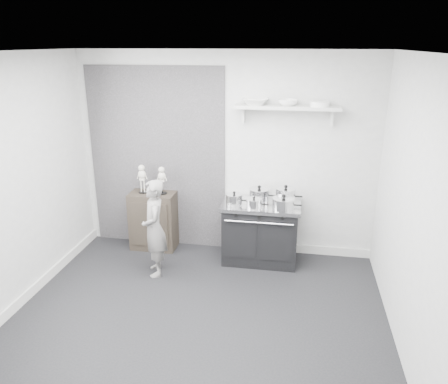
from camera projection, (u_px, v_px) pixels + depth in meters
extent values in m
plane|color=black|center=(196.00, 320.00, 4.60)|extent=(4.00, 4.00, 0.00)
cube|color=#B8B8B6|center=(225.00, 155.00, 5.84)|extent=(4.00, 0.02, 2.70)
cube|color=#B8B8B6|center=(118.00, 307.00, 2.48)|extent=(4.00, 0.02, 2.70)
cube|color=#B8B8B6|center=(4.00, 189.00, 4.49)|extent=(0.02, 3.60, 2.70)
cube|color=#B8B8B6|center=(414.00, 214.00, 3.84)|extent=(0.02, 3.60, 2.70)
cube|color=silver|center=(190.00, 52.00, 3.72)|extent=(4.00, 3.60, 0.02)
cube|color=black|center=(157.00, 159.00, 6.01)|extent=(1.90, 0.02, 2.50)
cube|color=silver|center=(295.00, 248.00, 6.08)|extent=(2.00, 0.03, 0.12)
cube|color=silver|center=(24.00, 298.00, 4.90)|extent=(0.03, 3.60, 0.12)
cube|color=silver|center=(287.00, 107.00, 5.37)|extent=(1.30, 0.26, 0.04)
cube|color=silver|center=(244.00, 115.00, 5.56)|extent=(0.03, 0.12, 0.20)
cube|color=silver|center=(332.00, 117.00, 5.39)|extent=(0.03, 0.12, 0.20)
cube|color=black|center=(261.00, 234.00, 5.77)|extent=(0.95, 0.57, 0.76)
cube|color=silver|center=(261.00, 205.00, 5.64)|extent=(1.01, 0.61, 0.05)
cube|color=black|center=(240.00, 240.00, 5.53)|extent=(0.40, 0.02, 0.50)
cube|color=black|center=(277.00, 243.00, 5.46)|extent=(0.40, 0.02, 0.50)
cylinder|color=silver|center=(259.00, 223.00, 5.38)|extent=(0.86, 0.02, 0.02)
cylinder|color=black|center=(236.00, 215.00, 5.42)|extent=(0.04, 0.03, 0.04)
cylinder|color=black|center=(259.00, 217.00, 5.37)|extent=(0.04, 0.03, 0.04)
cylinder|color=black|center=(282.00, 218.00, 5.33)|extent=(0.04, 0.03, 0.04)
cube|color=black|center=(154.00, 220.00, 6.13)|extent=(0.63, 0.37, 0.81)
imported|color=gray|center=(154.00, 228.00, 5.36)|extent=(0.44, 0.53, 1.23)
cylinder|color=silver|center=(234.00, 200.00, 5.56)|extent=(0.21, 0.21, 0.13)
cylinder|color=silver|center=(234.00, 195.00, 5.54)|extent=(0.21, 0.21, 0.01)
sphere|color=black|center=(234.00, 193.00, 5.53)|extent=(0.04, 0.04, 0.04)
cylinder|color=black|center=(245.00, 201.00, 5.54)|extent=(0.10, 0.02, 0.02)
cylinder|color=silver|center=(259.00, 195.00, 5.73)|extent=(0.26, 0.26, 0.14)
cylinder|color=silver|center=(259.00, 189.00, 5.71)|extent=(0.27, 0.27, 0.01)
sphere|color=black|center=(259.00, 187.00, 5.70)|extent=(0.05, 0.05, 0.05)
cylinder|color=black|center=(272.00, 196.00, 5.70)|extent=(0.10, 0.02, 0.02)
cylinder|color=silver|center=(285.00, 196.00, 5.64)|extent=(0.26, 0.26, 0.18)
cylinder|color=silver|center=(286.00, 189.00, 5.61)|extent=(0.26, 0.26, 0.01)
sphere|color=black|center=(286.00, 187.00, 5.60)|extent=(0.05, 0.05, 0.05)
cylinder|color=black|center=(299.00, 197.00, 5.61)|extent=(0.10, 0.02, 0.02)
cylinder|color=silver|center=(283.00, 204.00, 5.40)|extent=(0.27, 0.27, 0.13)
cylinder|color=silver|center=(284.00, 199.00, 5.38)|extent=(0.28, 0.28, 0.01)
sphere|color=black|center=(284.00, 196.00, 5.37)|extent=(0.05, 0.05, 0.05)
cylinder|color=black|center=(298.00, 205.00, 5.37)|extent=(0.10, 0.02, 0.02)
cylinder|color=silver|center=(254.00, 204.00, 5.46)|extent=(0.19, 0.19, 0.10)
cylinder|color=silver|center=(254.00, 199.00, 5.44)|extent=(0.20, 0.20, 0.01)
sphere|color=black|center=(254.00, 197.00, 5.44)|extent=(0.03, 0.03, 0.03)
cylinder|color=black|center=(265.00, 204.00, 5.44)|extent=(0.10, 0.02, 0.02)
imported|color=white|center=(255.00, 102.00, 5.41)|extent=(0.33, 0.33, 0.08)
imported|color=white|center=(288.00, 102.00, 5.35)|extent=(0.24, 0.24, 0.08)
cylinder|color=white|center=(320.00, 104.00, 5.29)|extent=(0.23, 0.23, 0.06)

